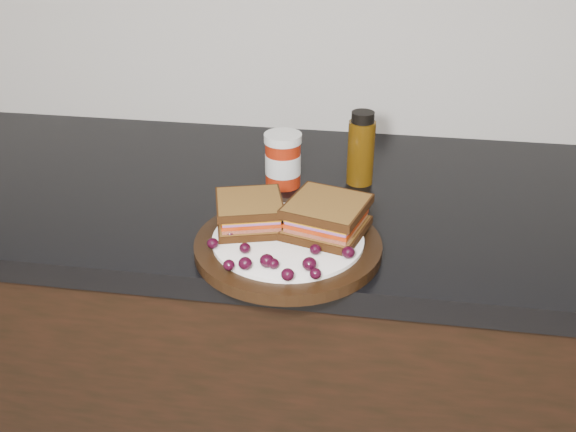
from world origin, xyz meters
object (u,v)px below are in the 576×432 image
Objects in this scene: plate at (288,246)px; condiment_jar at (283,160)px; sandwich_left at (250,213)px; oil_bottle at (361,148)px.

plate is 2.86× the size of condiment_jar.
condiment_jar is at bearing 101.29° from plate.
plate is at bearing -37.59° from sandwich_left.
condiment_jar is at bearing 68.76° from sandwich_left.
plate is 2.08× the size of oil_bottle.
condiment_jar reaches higher than sandwich_left.
plate is 0.08m from sandwich_left.
sandwich_left is 0.20m from condiment_jar.
oil_bottle is (0.09, 0.26, 0.06)m from plate.
condiment_jar is at bearing -166.42° from oil_bottle.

